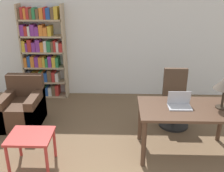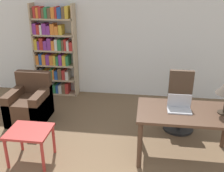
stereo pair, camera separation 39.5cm
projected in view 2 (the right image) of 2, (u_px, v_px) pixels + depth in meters
wall_back at (132, 37)px, 5.74m from camera, size 8.00×0.06×2.70m
desk at (187, 118)px, 3.76m from camera, size 1.43×0.81×0.77m
laptop at (179, 107)px, 3.74m from camera, size 0.34×0.22×0.23m
office_chair at (180, 105)px, 4.65m from camera, size 0.54×0.54×1.05m
side_table_blue at (30, 135)px, 3.77m from camera, size 0.60×0.51×0.51m
armchair at (30, 105)px, 4.99m from camera, size 0.68×0.79×0.88m
bookshelf at (54, 52)px, 5.91m from camera, size 0.96×0.28×2.07m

